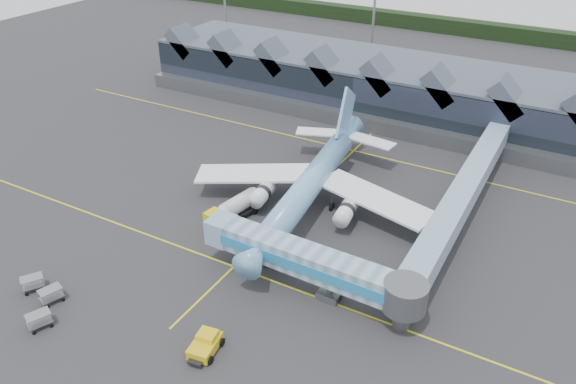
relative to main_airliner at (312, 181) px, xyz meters
The scene contains 10 objects.
ground 10.09m from the main_airliner, 100.39° to the right, with size 260.00×260.00×0.00m, color #2D2D30.
taxi_stripes 4.26m from the main_airliner, 154.20° to the left, with size 120.00×60.00×0.01m.
tree_line_far 100.84m from the main_airliner, 90.96° to the left, with size 260.00×4.00×4.00m, color black.
terminal 38.77m from the main_airliner, 100.03° to the left, with size 90.00×22.25×12.52m.
light_masts 57.64m from the main_airliner, 70.19° to the left, with size 132.40×42.56×22.45m.
main_airliner is the anchor object (origin of this frame).
jet_bridge 19.20m from the main_airliner, 59.76° to the right, with size 26.92×4.66×5.78m.
fuel_truck 11.41m from the main_airliner, 131.19° to the right, with size 3.92×9.65×3.21m.
pushback_tug 30.09m from the main_airliner, 83.42° to the right, with size 3.20×4.52×1.88m.
baggage_carts 37.06m from the main_airliner, 116.11° to the right, with size 8.08×6.54×1.69m.
Camera 1 is at (32.00, -51.55, 42.34)m, focal length 35.00 mm.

